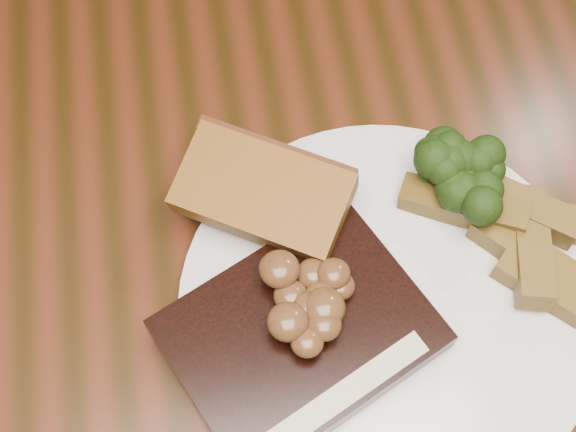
% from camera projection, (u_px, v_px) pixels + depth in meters
% --- Properties ---
extents(dining_table, '(1.60, 0.90, 0.75)m').
position_uv_depth(dining_table, '(276.00, 279.00, 0.64)').
color(dining_table, '#461D0E').
rests_on(dining_table, ground).
extents(plate, '(0.31, 0.31, 0.01)m').
position_uv_depth(plate, '(385.00, 306.00, 0.52)').
color(plate, white).
rests_on(plate, dining_table).
extents(steak, '(0.19, 0.17, 0.02)m').
position_uv_depth(steak, '(300.00, 335.00, 0.50)').
color(steak, black).
rests_on(steak, plate).
extents(steak_bone, '(0.15, 0.08, 0.02)m').
position_uv_depth(steak_bone, '(314.00, 420.00, 0.48)').
color(steak_bone, beige).
rests_on(steak_bone, plate).
extents(mushroom_pile, '(0.07, 0.07, 0.03)m').
position_uv_depth(mushroom_pile, '(321.00, 309.00, 0.48)').
color(mushroom_pile, brown).
rests_on(mushroom_pile, steak).
extents(garlic_bread, '(0.12, 0.11, 0.02)m').
position_uv_depth(garlic_bread, '(264.00, 207.00, 0.54)').
color(garlic_bread, '#8D5619').
rests_on(garlic_bread, plate).
extents(potato_wedges, '(0.11, 0.11, 0.02)m').
position_uv_depth(potato_wedges, '(498.00, 271.00, 0.52)').
color(potato_wedges, brown).
rests_on(potato_wedges, plate).
extents(broccoli_cluster, '(0.08, 0.08, 0.04)m').
position_uv_depth(broccoli_cluster, '(434.00, 171.00, 0.54)').
color(broccoli_cluster, '#18320B').
rests_on(broccoli_cluster, plate).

